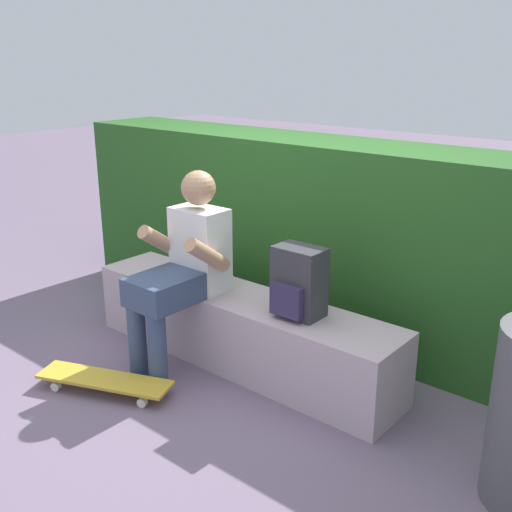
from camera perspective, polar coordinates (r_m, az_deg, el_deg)
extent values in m
plane|color=slate|center=(3.73, -4.66, -11.54)|extent=(24.00, 24.00, 0.00)
cube|color=#B9A3AC|center=(3.82, -1.55, -6.87)|extent=(2.17, 0.45, 0.46)
cube|color=white|center=(3.76, -5.26, 0.65)|extent=(0.34, 0.22, 0.52)
sphere|color=tan|center=(3.66, -5.44, 6.40)|extent=(0.21, 0.21, 0.21)
cube|color=#384766|center=(3.62, -8.65, -3.14)|extent=(0.32, 0.40, 0.17)
cylinder|color=#384766|center=(3.73, -11.09, -7.92)|extent=(0.11, 0.11, 0.46)
cylinder|color=#384766|center=(3.60, -9.24, -8.79)|extent=(0.11, 0.11, 0.46)
cylinder|color=tan|center=(3.80, -8.91, 1.32)|extent=(0.09, 0.33, 0.27)
cylinder|color=tan|center=(3.52, -4.59, 0.10)|extent=(0.09, 0.33, 0.27)
cube|color=gold|center=(3.67, -14.08, -11.19)|extent=(0.82, 0.49, 0.02)
cylinder|color=silver|center=(3.62, -9.52, -12.23)|extent=(0.06, 0.05, 0.05)
cylinder|color=silver|center=(3.51, -10.65, -13.38)|extent=(0.06, 0.05, 0.05)
cylinder|color=silver|center=(3.89, -17.02, -10.57)|extent=(0.06, 0.05, 0.05)
cylinder|color=silver|center=(3.78, -18.31, -11.56)|extent=(0.06, 0.05, 0.05)
cube|color=#333338|center=(3.39, 4.08, -2.40)|extent=(0.28, 0.18, 0.40)
cube|color=#2F2848|center=(3.34, 2.88, -4.22)|extent=(0.20, 0.05, 0.18)
cube|color=#26571F|center=(4.26, 5.81, 1.99)|extent=(4.16, 0.62, 1.32)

